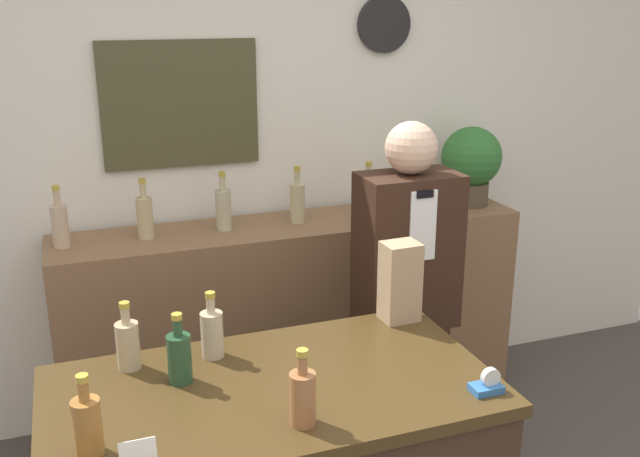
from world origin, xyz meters
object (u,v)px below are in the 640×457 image
potted_plant (471,162)px  paper_bag (400,282)px  shopkeeper (405,310)px  tape_dispenser (488,384)px

potted_plant → paper_bag: (-0.87, -0.97, -0.16)m
paper_bag → shopkeeper: bearing=59.8°
potted_plant → paper_bag: potted_plant is taller
potted_plant → paper_bag: size_ratio=1.41×
shopkeeper → tape_dispenser: (-0.18, -0.89, 0.17)m
paper_bag → tape_dispenser: 0.54m
shopkeeper → paper_bag: shopkeeper is taller
tape_dispenser → shopkeeper: bearing=78.2°
potted_plant → paper_bag: bearing=-131.7°
shopkeeper → paper_bag: bearing=-120.2°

